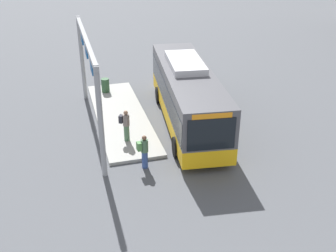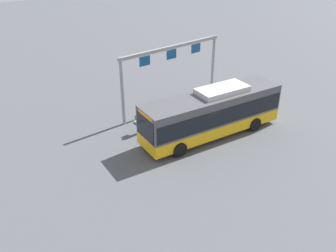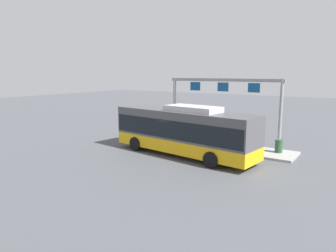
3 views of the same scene
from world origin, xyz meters
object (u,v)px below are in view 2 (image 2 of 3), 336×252
person_boarding (139,122)px  person_waiting_near (164,108)px  bus_main (212,112)px  trash_bin (225,91)px

person_boarding → person_waiting_near: 2.55m
bus_main → person_boarding: size_ratio=6.43×
person_waiting_near → trash_bin: 6.78m
person_boarding → person_waiting_near: bearing=91.4°
person_boarding → person_waiting_near: (-2.52, -0.38, 0.16)m
bus_main → person_boarding: bus_main is taller
bus_main → trash_bin: 6.73m
person_boarding → trash_bin: (-9.29, -0.51, -0.28)m
person_waiting_near → trash_bin: bearing=120.0°
bus_main → person_boarding: (3.88, -3.31, -0.92)m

